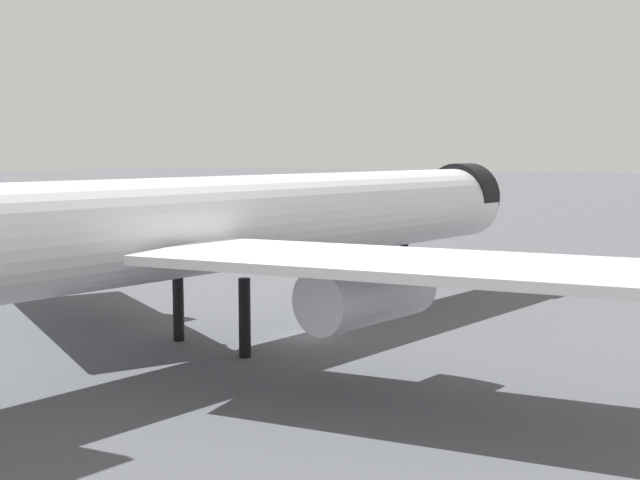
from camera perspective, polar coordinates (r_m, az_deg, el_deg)
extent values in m
plane|color=#4C4F54|center=(55.68, -0.94, -6.98)|extent=(900.00, 900.00, 0.00)
cylinder|color=white|center=(53.57, -5.62, 1.29)|extent=(59.01, 12.58, 6.26)
cone|color=white|center=(76.57, 10.68, 2.73)|extent=(7.51, 6.85, 6.14)
cylinder|color=black|center=(75.47, 10.20, 3.05)|extent=(3.49, 6.59, 6.33)
cube|color=white|center=(64.13, -18.63, 1.12)|extent=(19.39, 27.93, 0.50)
cylinder|color=#B7BAC1|center=(62.37, -15.98, -0.84)|extent=(8.54, 4.31, 3.45)
cube|color=white|center=(39.50, 5.82, -1.66)|extent=(14.58, 27.76, 0.50)
cylinder|color=#B7BAC1|center=(42.81, 3.44, -3.82)|extent=(8.54, 4.31, 3.45)
cylinder|color=black|center=(68.35, 6.04, -2.37)|extent=(0.75, 0.75, 5.01)
cylinder|color=black|center=(54.94, -10.15, -4.59)|extent=(0.75, 0.75, 5.01)
cylinder|color=black|center=(50.04, -5.44, -5.60)|extent=(0.75, 0.75, 5.01)
cube|color=black|center=(79.29, 19.87, -2.98)|extent=(2.66, 3.56, 0.30)
cube|color=silver|center=(79.75, 19.34, -2.36)|extent=(1.96, 1.78, 1.20)
cube|color=#1E2D38|center=(80.06, 19.02, -2.14)|extent=(1.28, 0.57, 0.60)
cube|color=silver|center=(78.86, 20.22, -2.60)|extent=(2.19, 2.37, 0.90)
cylinder|color=black|center=(79.35, 18.87, -3.04)|extent=(0.52, 0.75, 0.70)
cylinder|color=black|center=(80.61, 19.57, -2.93)|extent=(0.52, 0.75, 0.70)
cylinder|color=black|center=(78.02, 20.17, -3.25)|extent=(0.52, 0.75, 0.70)
cylinder|color=black|center=(79.30, 20.86, -3.12)|extent=(0.52, 0.75, 0.70)
cube|color=black|center=(89.77, -17.13, -1.94)|extent=(2.65, 2.82, 0.20)
cube|color=beige|center=(89.66, -17.14, -1.44)|extent=(2.65, 2.82, 1.40)
sphere|color=black|center=(90.26, -16.41, -1.94)|extent=(0.44, 0.44, 0.44)
sphere|color=black|center=(88.82, -16.65, -2.08)|extent=(0.44, 0.44, 0.44)
sphere|color=black|center=(90.75, -17.59, -1.93)|extent=(0.44, 0.44, 0.44)
sphere|color=black|center=(89.32, -17.85, -2.07)|extent=(0.44, 0.44, 0.44)
cone|color=#F2600C|center=(81.93, 17.63, -2.68)|extent=(0.62, 0.62, 0.78)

